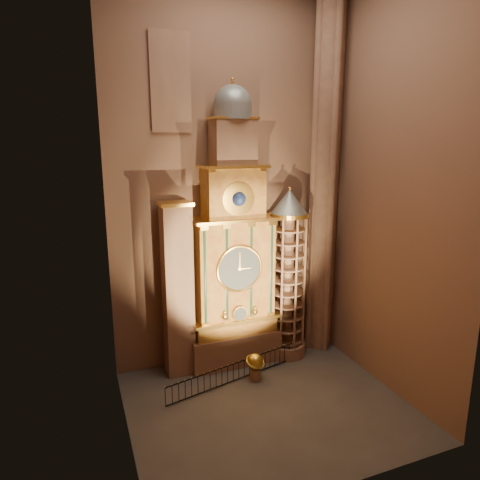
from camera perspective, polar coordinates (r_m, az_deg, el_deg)
name	(u,v)px	position (r m, az deg, el deg)	size (l,w,h in m)	color
floor	(267,405)	(23.92, 3.66, -21.10)	(14.00, 14.00, 0.00)	#383330
wall_back	(227,183)	(25.51, -1.75, 7.55)	(22.00, 22.00, 0.00)	brown
wall_left	(115,202)	(18.13, -16.37, 4.90)	(22.00, 22.00, 0.00)	brown
wall_right	(392,189)	(23.85, 19.57, 6.46)	(22.00, 22.00, 0.00)	brown
astronomical_clock	(233,258)	(25.32, -0.89, -2.44)	(5.60, 2.41, 16.70)	#8C634C
portrait_tower	(178,290)	(24.86, -8.30, -6.56)	(1.80, 1.60, 10.20)	#8C634C
stair_turret	(287,276)	(26.87, 6.35, -4.74)	(2.50, 2.50, 10.80)	#8C634C
gothic_pier	(325,181)	(27.31, 11.23, 7.66)	(2.04, 2.04, 22.00)	#8C634C
stained_glass_window	(171,82)	(24.63, -9.25, 20.04)	(2.20, 0.14, 5.20)	navy
celestial_globe	(255,364)	(25.50, 2.07, -16.25)	(1.41, 1.38, 1.59)	#8C634C
iron_railing	(236,372)	(25.49, -0.53, -17.15)	(8.57, 2.11, 1.12)	black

